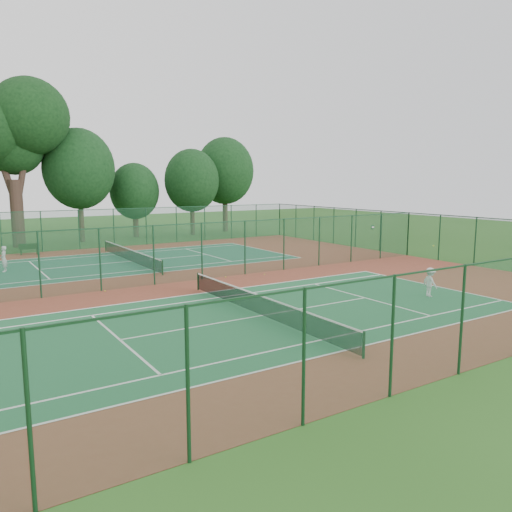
{
  "coord_description": "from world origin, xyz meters",
  "views": [
    {
      "loc": [
        -11.82,
        -27.16,
        6.01
      ],
      "look_at": [
        3.8,
        -2.61,
        1.6
      ],
      "focal_mm": 35.0,
      "sensor_mm": 36.0,
      "label": 1
    }
  ],
  "objects_px": {
    "bench": "(29,249)",
    "player_near": "(430,282)",
    "player_far": "(4,259)",
    "big_tree": "(12,127)"
  },
  "relations": [
    {
      "from": "player_far",
      "to": "bench",
      "type": "relative_size",
      "value": 1.1
    },
    {
      "from": "bench",
      "to": "player_near",
      "type": "bearing_deg",
      "value": -48.99
    },
    {
      "from": "bench",
      "to": "player_far",
      "type": "bearing_deg",
      "value": -96.9
    },
    {
      "from": "player_far",
      "to": "bench",
      "type": "height_order",
      "value": "player_far"
    },
    {
      "from": "player_far",
      "to": "bench",
      "type": "xyz_separation_m",
      "value": [
        2.6,
        7.64,
        -0.39
      ]
    },
    {
      "from": "player_near",
      "to": "player_far",
      "type": "xyz_separation_m",
      "value": [
        -17.92,
        19.84,
        0.1
      ]
    },
    {
      "from": "player_far",
      "to": "big_tree",
      "type": "relative_size",
      "value": 0.11
    },
    {
      "from": "player_near",
      "to": "big_tree",
      "type": "distance_m",
      "value": 38.06
    },
    {
      "from": "player_far",
      "to": "bench",
      "type": "bearing_deg",
      "value": 177.4
    },
    {
      "from": "player_near",
      "to": "bench",
      "type": "height_order",
      "value": "player_near"
    }
  ]
}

